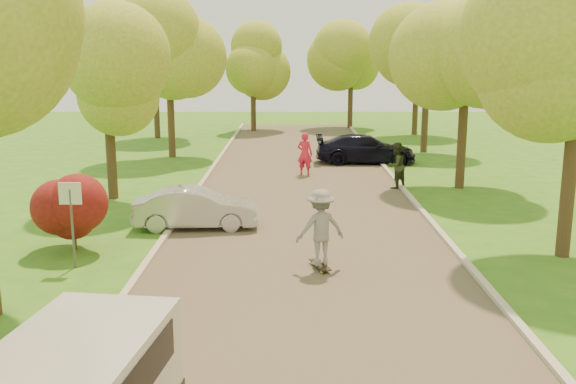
{
  "coord_description": "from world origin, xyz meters",
  "views": [
    {
      "loc": [
        -0.42,
        -11.29,
        5.18
      ],
      "look_at": [
        -0.48,
        7.01,
        1.3
      ],
      "focal_mm": 40.0,
      "sensor_mm": 36.0,
      "label": 1
    }
  ],
  "objects_px": {
    "dark_sedan": "(365,149)",
    "person_striped": "(305,154)",
    "street_sign": "(71,207)",
    "longboard": "(320,265)",
    "skateboarder": "(320,227)",
    "person_olive": "(396,166)",
    "silver_sedan": "(196,208)"
  },
  "relations": [
    {
      "from": "street_sign",
      "to": "skateboarder",
      "type": "distance_m",
      "value": 6.15
    },
    {
      "from": "street_sign",
      "to": "person_olive",
      "type": "relative_size",
      "value": 1.18
    },
    {
      "from": "silver_sedan",
      "to": "person_olive",
      "type": "distance_m",
      "value": 9.35
    },
    {
      "from": "silver_sedan",
      "to": "longboard",
      "type": "bearing_deg",
      "value": -140.27
    },
    {
      "from": "dark_sedan",
      "to": "person_striped",
      "type": "distance_m",
      "value": 4.52
    },
    {
      "from": "skateboarder",
      "to": "person_olive",
      "type": "distance_m",
      "value": 10.56
    },
    {
      "from": "silver_sedan",
      "to": "person_olive",
      "type": "height_order",
      "value": "person_olive"
    },
    {
      "from": "street_sign",
      "to": "longboard",
      "type": "height_order",
      "value": "street_sign"
    },
    {
      "from": "person_olive",
      "to": "person_striped",
      "type": "bearing_deg",
      "value": -78.46
    },
    {
      "from": "dark_sedan",
      "to": "person_striped",
      "type": "height_order",
      "value": "person_striped"
    },
    {
      "from": "longboard",
      "to": "person_striped",
      "type": "height_order",
      "value": "person_striped"
    },
    {
      "from": "dark_sedan",
      "to": "skateboarder",
      "type": "height_order",
      "value": "skateboarder"
    },
    {
      "from": "dark_sedan",
      "to": "person_olive",
      "type": "xyz_separation_m",
      "value": [
        0.5,
        -6.18,
        0.21
      ]
    },
    {
      "from": "silver_sedan",
      "to": "dark_sedan",
      "type": "bearing_deg",
      "value": -31.55
    },
    {
      "from": "longboard",
      "to": "person_striped",
      "type": "relative_size",
      "value": 0.53
    },
    {
      "from": "dark_sedan",
      "to": "street_sign",
      "type": "bearing_deg",
      "value": 151.32
    },
    {
      "from": "street_sign",
      "to": "person_olive",
      "type": "bearing_deg",
      "value": 45.81
    },
    {
      "from": "skateboarder",
      "to": "person_striped",
      "type": "height_order",
      "value": "skateboarder"
    },
    {
      "from": "longboard",
      "to": "street_sign",
      "type": "bearing_deg",
      "value": -17.65
    },
    {
      "from": "street_sign",
      "to": "longboard",
      "type": "bearing_deg",
      "value": -0.97
    },
    {
      "from": "skateboarder",
      "to": "longboard",
      "type": "bearing_deg",
      "value": 66.2
    },
    {
      "from": "street_sign",
      "to": "dark_sedan",
      "type": "distance_m",
      "value": 18.47
    },
    {
      "from": "street_sign",
      "to": "person_striped",
      "type": "distance_m",
      "value": 14.11
    },
    {
      "from": "person_olive",
      "to": "longboard",
      "type": "bearing_deg",
      "value": 31.21
    },
    {
      "from": "skateboarder",
      "to": "person_striped",
      "type": "xyz_separation_m",
      "value": [
        -0.09,
        12.85,
        -0.12
      ]
    },
    {
      "from": "dark_sedan",
      "to": "longboard",
      "type": "distance_m",
      "value": 16.44
    },
    {
      "from": "street_sign",
      "to": "skateboarder",
      "type": "xyz_separation_m",
      "value": [
        6.13,
        -0.1,
        -0.49
      ]
    },
    {
      "from": "silver_sedan",
      "to": "dark_sedan",
      "type": "xyz_separation_m",
      "value": [
        6.6,
        12.26,
        0.09
      ]
    },
    {
      "from": "person_striped",
      "to": "dark_sedan",
      "type": "bearing_deg",
      "value": -112.96
    },
    {
      "from": "street_sign",
      "to": "skateboarder",
      "type": "relative_size",
      "value": 1.14
    },
    {
      "from": "longboard",
      "to": "person_striped",
      "type": "bearing_deg",
      "value": -106.27
    },
    {
      "from": "skateboarder",
      "to": "person_olive",
      "type": "bearing_deg",
      "value": -125.86
    }
  ]
}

